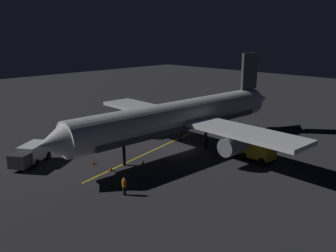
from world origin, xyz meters
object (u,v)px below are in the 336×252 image
Objects in this scene: airliner at (182,117)px; catering_truck at (254,150)px; traffic_cone_under_wing at (93,162)px; ground_crew_worker at (124,186)px; baggage_truck at (31,155)px; traffic_cone_far at (166,159)px; traffic_cone_near_left at (111,168)px; traffic_cone_near_right at (143,162)px.

airliner reaches higher than catering_truck.
catering_truck is at bearing -130.66° from traffic_cone_under_wing.
ground_crew_worker is (-5.55, 14.20, -3.34)m from airliner.
baggage_truck is 3.27× the size of ground_crew_worker.
traffic_cone_near_left is at bearing 70.19° from traffic_cone_far.
airliner is 6.80× the size of catering_truck.
airliner reaches higher than baggage_truck.
traffic_cone_under_wing is at bearing 49.34° from catering_truck.
airliner reaches higher than traffic_cone_near_right.
traffic_cone_under_wing is at bearing 4.53° from traffic_cone_near_left.
traffic_cone_far is at bearing -109.81° from traffic_cone_near_left.
baggage_truck is 15.60m from traffic_cone_far.
traffic_cone_near_left is at bearing 88.45° from airliner.
ground_crew_worker is at bearing 111.34° from airliner.
traffic_cone_near_left is 1.00× the size of traffic_cone_under_wing.
ground_crew_worker is (3.44, 17.01, -0.32)m from catering_truck.
catering_truck reaches higher than traffic_cone_under_wing.
airliner is 70.04× the size of traffic_cone_under_wing.
traffic_cone_under_wing is at bearing -136.00° from baggage_truck.
catering_truck is 10.31× the size of traffic_cone_near_right.
traffic_cone_far is (-5.38, -6.62, 0.00)m from traffic_cone_under_wing.
catering_truck is 10.52m from traffic_cone_far.
traffic_cone_under_wing is 8.53m from traffic_cone_far.
ground_crew_worker is at bearing 125.56° from traffic_cone_near_right.
airliner reaches higher than traffic_cone_near_left.
traffic_cone_far is at bearing -132.22° from baggage_truck.
airliner is 70.04× the size of traffic_cone_far.
airliner is at bearing -68.20° from traffic_cone_far.
traffic_cone_under_wing is (12.38, 14.41, -0.96)m from catering_truck.
catering_truck is 13.26m from traffic_cone_near_right.
airliner is 12.72m from traffic_cone_under_wing.
traffic_cone_near_left is at bearing 56.73° from catering_truck.
baggage_truck reaches higher than traffic_cone_near_right.
catering_truck reaches higher than baggage_truck.
airliner is 22.14× the size of ground_crew_worker.
traffic_cone_near_right is (4.73, -6.61, -0.64)m from ground_crew_worker.
airliner is 18.81m from baggage_truck.
baggage_truck is (8.48, 16.51, -3.06)m from airliner.
baggage_truck is 9.70m from traffic_cone_near_left.
traffic_cone_near_right is (-9.30, -8.92, -0.92)m from baggage_truck.
traffic_cone_far is (-10.47, -11.53, -0.92)m from baggage_truck.
baggage_truck reaches higher than ground_crew_worker.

